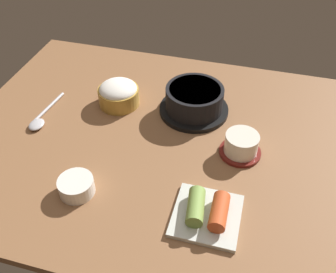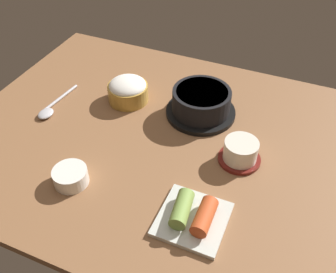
# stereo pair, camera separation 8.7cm
# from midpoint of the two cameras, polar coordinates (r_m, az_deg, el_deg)

# --- Properties ---
(dining_table) EXTENTS (1.00, 0.76, 0.02)m
(dining_table) POSITION_cam_midpoint_polar(r_m,az_deg,el_deg) (0.91, -3.59, -0.94)
(dining_table) COLOR brown
(dining_table) RESTS_ON ground
(stone_pot) EXTENTS (0.18, 0.18, 0.07)m
(stone_pot) POSITION_cam_midpoint_polar(r_m,az_deg,el_deg) (0.97, 1.44, 5.39)
(stone_pot) COLOR black
(stone_pot) RESTS_ON dining_table
(rice_bowl) EXTENTS (0.11, 0.11, 0.07)m
(rice_bowl) POSITION_cam_midpoint_polar(r_m,az_deg,el_deg) (1.01, -9.98, 6.34)
(rice_bowl) COLOR #B78C38
(rice_bowl) RESTS_ON dining_table
(tea_cup_with_saucer) EXTENTS (0.10, 0.10, 0.05)m
(tea_cup_with_saucer) POSITION_cam_midpoint_polar(r_m,az_deg,el_deg) (0.86, 8.24, -1.32)
(tea_cup_with_saucer) COLOR maroon
(tea_cup_with_saucer) RESTS_ON dining_table
(kimchi_plate) EXTENTS (0.13, 0.13, 0.04)m
(kimchi_plate) POSITION_cam_midpoint_polar(r_m,az_deg,el_deg) (0.74, 2.56, -11.59)
(kimchi_plate) COLOR silver
(kimchi_plate) RESTS_ON dining_table
(side_bowl_near) EXTENTS (0.07, 0.07, 0.03)m
(side_bowl_near) POSITION_cam_midpoint_polar(r_m,az_deg,el_deg) (0.81, -16.77, -7.32)
(side_bowl_near) COLOR white
(side_bowl_near) RESTS_ON dining_table
(spoon) EXTENTS (0.04, 0.16, 0.01)m
(spoon) POSITION_cam_midpoint_polar(r_m,az_deg,el_deg) (1.02, -21.17, 2.32)
(spoon) COLOR #B7B7BC
(spoon) RESTS_ON dining_table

